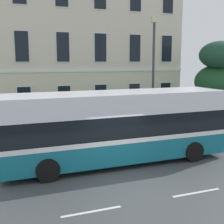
# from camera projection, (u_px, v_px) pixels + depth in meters

# --- Properties ---
(ground_plane) EXTENTS (60.00, 56.00, 0.18)m
(ground_plane) POSITION_uv_depth(u_px,v_px,m) (119.00, 175.00, 12.79)
(ground_plane) COLOR #414547
(georgian_townhouse) EXTENTS (16.35, 8.45, 13.44)m
(georgian_townhouse) POSITION_uv_depth(u_px,v_px,m) (68.00, 34.00, 24.55)
(georgian_townhouse) COLOR beige
(georgian_townhouse) RESTS_ON ground_plane
(iron_verge_railing) EXTENTS (14.86, 0.04, 0.97)m
(iron_verge_railing) POSITION_uv_depth(u_px,v_px,m) (112.00, 138.00, 16.35)
(iron_verge_railing) COLOR black
(iron_verge_railing) RESTS_ON ground_plane
(evergreen_tree) EXTENTS (3.97, 3.97, 5.96)m
(evergreen_tree) POSITION_uv_depth(u_px,v_px,m) (218.00, 88.00, 21.03)
(evergreen_tree) COLOR #423328
(evergreen_tree) RESTS_ON ground_plane
(single_decker_bus) EXTENTS (10.55, 2.77, 3.34)m
(single_decker_bus) POSITION_uv_depth(u_px,v_px,m) (117.00, 126.00, 14.13)
(single_decker_bus) COLOR #15697E
(single_decker_bus) RESTS_ON ground_plane
(street_lamp_post) EXTENTS (0.36, 0.24, 7.14)m
(street_lamp_post) POSITION_uv_depth(u_px,v_px,m) (153.00, 71.00, 17.61)
(street_lamp_post) COLOR #333338
(street_lamp_post) RESTS_ON ground_plane
(litter_bin) EXTENTS (0.47, 0.47, 1.17)m
(litter_bin) POSITION_uv_depth(u_px,v_px,m) (22.00, 141.00, 15.54)
(litter_bin) COLOR black
(litter_bin) RESTS_ON ground_plane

